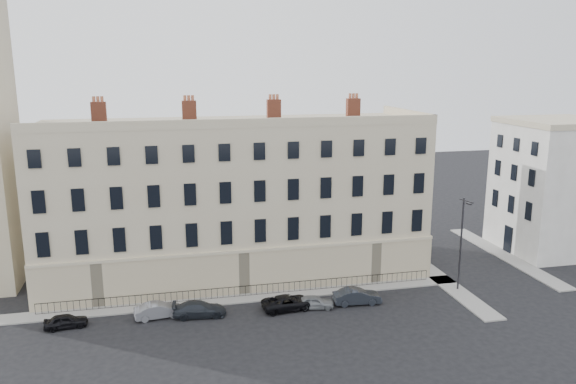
% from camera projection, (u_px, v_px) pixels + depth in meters
% --- Properties ---
extents(ground, '(160.00, 160.00, 0.00)m').
position_uv_depth(ground, '(327.00, 316.00, 46.25)').
color(ground, black).
rests_on(ground, ground).
extents(terrace, '(36.22, 12.22, 17.00)m').
position_uv_depth(terrace, '(235.00, 199.00, 54.68)').
color(terrace, '#C4B392').
rests_on(terrace, ground).
extents(adjacent_building, '(10.00, 10.00, 14.00)m').
position_uv_depth(adjacent_building, '(553.00, 188.00, 61.41)').
color(adjacent_building, silver).
rests_on(adjacent_building, ground).
extents(pavement_terrace, '(48.00, 2.00, 0.12)m').
position_uv_depth(pavement_terrace, '(201.00, 302.00, 48.83)').
color(pavement_terrace, gray).
rests_on(pavement_terrace, ground).
extents(pavement_east_return, '(2.00, 24.00, 0.12)m').
position_uv_depth(pavement_east_return, '(428.00, 269.00, 56.65)').
color(pavement_east_return, gray).
rests_on(pavement_east_return, ground).
extents(pavement_adjacent, '(2.00, 20.00, 0.12)m').
position_uv_depth(pavement_adjacent, '(504.00, 256.00, 60.71)').
color(pavement_adjacent, gray).
rests_on(pavement_adjacent, ground).
extents(railings, '(35.00, 0.04, 0.96)m').
position_uv_depth(railings, '(245.00, 291.00, 49.97)').
color(railings, black).
rests_on(railings, ground).
extents(car_a, '(3.40, 1.64, 1.12)m').
position_uv_depth(car_a, '(66.00, 321.00, 44.10)').
color(car_a, black).
rests_on(car_a, ground).
extents(car_b, '(4.03, 1.87, 1.28)m').
position_uv_depth(car_b, '(158.00, 310.00, 45.85)').
color(car_b, slate).
rests_on(car_b, ground).
extents(car_c, '(4.48, 2.13, 1.26)m').
position_uv_depth(car_c, '(199.00, 309.00, 46.08)').
color(car_c, '#22272E').
rests_on(car_c, ground).
extents(car_d, '(4.59, 2.44, 1.23)m').
position_uv_depth(car_d, '(288.00, 303.00, 47.39)').
color(car_d, black).
rests_on(car_d, ground).
extents(car_e, '(3.49, 1.85, 1.13)m').
position_uv_depth(car_e, '(314.00, 302.00, 47.61)').
color(car_e, gray).
rests_on(car_e, ground).
extents(car_f, '(4.24, 1.75, 1.37)m').
position_uv_depth(car_f, '(357.00, 296.00, 48.48)').
color(car_f, '#22262D').
rests_on(car_f, ground).
extents(streetlamp, '(0.63, 1.86, 8.73)m').
position_uv_depth(streetlamp, '(461.00, 240.00, 50.43)').
color(streetlamp, '#2B2A2F').
rests_on(streetlamp, ground).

